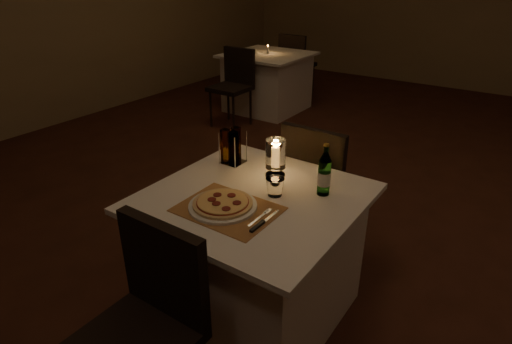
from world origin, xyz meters
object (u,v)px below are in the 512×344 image
Objects in this scene: chair_far at (318,177)px; pizza at (223,203)px; water_bottle at (324,174)px; chair_near at (149,312)px; main_table at (254,256)px; plate at (223,206)px; hurricane_candle at (276,155)px; tumbler at (275,187)px; neighbor_table_left at (267,82)px.

chair_far reaches higher than pizza.
chair_near is at bearing -106.47° from water_bottle.
main_table is 0.42m from plate.
chair_near is at bearing -88.27° from hurricane_candle.
tumbler is at bearing 36.47° from main_table.
chair_near is 9.86× the size of tumbler.
hurricane_candle is (0.02, 0.42, 0.09)m from pizza.
tumbler is 0.23m from hurricane_candle.
plate is (-0.05, -0.18, 0.38)m from main_table.
neighbor_table_left is (-2.08, 3.13, -0.41)m from tumbler.
pizza is 3.07× the size of tumbler.
tumbler reaches higher than pizza.
water_bottle is at bearing -52.66° from neighbor_table_left.
main_table is 0.74m from chair_far.
tumbler is at bearing 83.83° from chair_near.
plate is at bearing -118.95° from tumbler.
chair_near is 4.39m from neighbor_table_left.
tumbler is at bearing -82.67° from chair_far.
main_table is 4.82× the size of hurricane_candle.
hurricane_candle is (-0.03, -0.47, 0.31)m from chair_far.
chair_near reaches higher than pizza.
water_bottle is (0.27, 0.21, 0.47)m from main_table.
chair_near is 0.58m from pizza.
chair_far reaches higher than neighbor_table_left.
chair_near is (0.00, -0.71, 0.18)m from main_table.
pizza is 0.44m from hurricane_candle.
chair_far is 4.34× the size of hurricane_candle.
chair_near and chair_far have the same top height.
chair_near reaches higher than neighbor_table_left.
water_bottle is 1.28× the size of hurricane_candle.
water_bottle is at bearing 73.53° from chair_near.
plate is 1.20× the size of water_bottle.
water_bottle is at bearing 50.26° from plate.
hurricane_candle is at bearing 96.77° from main_table.
main_table is 1.00× the size of neighbor_table_left.
chair_near is 1.01m from water_bottle.
water_bottle is at bearing -6.87° from hurricane_candle.
hurricane_candle reaches higher than chair_near.
chair_far is (-0.00, 0.71, 0.18)m from main_table.
tumbler is 0.34× the size of water_bottle.
water_bottle is 3.78m from neighbor_table_left.
tumbler is (0.08, 0.06, 0.41)m from main_table.
pizza is at bearing 32.65° from plate.
main_table is 3.76m from neighbor_table_left.
plate reaches higher than main_table.
neighbor_table_left is at bearing 128.96° from chair_far.
water_bottle is at bearing 50.26° from pizza.
water_bottle is 0.27× the size of neighbor_table_left.
pizza is 0.28m from tumbler.
chair_near is at bearing -90.00° from chair_far.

